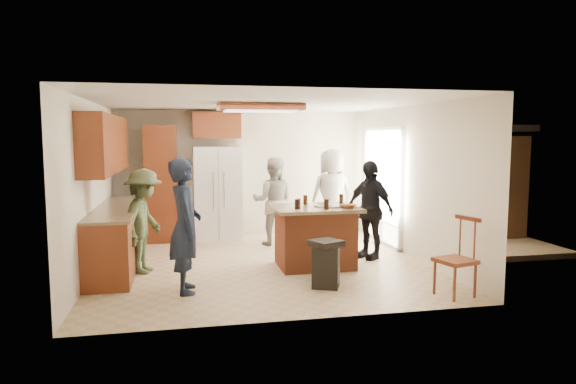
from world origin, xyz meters
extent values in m
plane|color=tan|center=(0.00, 0.00, 0.00)|extent=(5.00, 5.00, 0.00)
plane|color=white|center=(0.00, 0.00, 2.50)|extent=(5.00, 5.00, 0.00)
plane|color=beige|center=(0.00, 2.50, 1.25)|extent=(5.00, 0.00, 5.00)
plane|color=beige|center=(0.00, -2.50, 1.25)|extent=(5.00, 0.00, 5.00)
plane|color=beige|center=(-2.50, 0.00, 1.25)|extent=(0.00, 5.00, 5.00)
plane|color=beige|center=(2.50, 0.00, 1.25)|extent=(0.00, 5.00, 5.00)
cube|color=white|center=(2.48, 1.20, 1.05)|extent=(0.02, 1.60, 2.10)
cube|color=white|center=(2.46, 1.20, 1.05)|extent=(0.08, 1.72, 2.10)
cube|color=maroon|center=(0.00, 0.20, 2.44)|extent=(1.30, 0.70, 0.10)
cube|color=white|center=(0.00, 0.20, 2.38)|extent=(1.10, 0.50, 0.02)
cube|color=olive|center=(4.00, 1.20, -0.05)|extent=(3.00, 3.00, 0.10)
cube|color=#593319|center=(4.70, 1.80, 1.00)|extent=(1.40, 1.60, 2.00)
imported|color=black|center=(-1.19, -1.21, 0.86)|extent=(0.49, 0.65, 1.72)
imported|color=#9C9A93|center=(0.42, 1.45, 0.81)|extent=(0.88, 0.66, 1.61)
imported|color=gray|center=(1.57, 1.53, 0.88)|extent=(0.95, 0.70, 1.76)
imported|color=black|center=(1.77, 0.08, 0.80)|extent=(0.86, 1.06, 1.61)
imported|color=#384126|center=(-1.77, -0.11, 0.76)|extent=(0.74, 1.08, 1.53)
cube|color=maroon|center=(-2.20, 0.40, 0.44)|extent=(0.60, 3.00, 0.88)
cube|color=#846B4C|center=(-2.20, 0.40, 0.90)|extent=(0.64, 3.00, 0.04)
cube|color=maroon|center=(-2.33, 0.40, 1.88)|extent=(0.35, 3.00, 0.85)
cube|color=maroon|center=(-1.60, 2.20, 1.10)|extent=(0.60, 0.60, 2.20)
cube|color=maroon|center=(-0.55, 2.20, 2.20)|extent=(0.90, 0.60, 0.50)
cube|color=white|center=(-0.55, 2.12, 0.90)|extent=(0.90, 0.72, 1.80)
cube|color=gray|center=(-0.55, 1.75, 0.90)|extent=(0.01, 0.01, 1.71)
cylinder|color=silver|center=(-0.65, 1.73, 0.99)|extent=(0.02, 0.02, 0.70)
cylinder|color=silver|center=(-0.45, 1.73, 0.99)|extent=(0.02, 0.02, 0.70)
cube|color=brown|center=(0.76, -0.28, 0.44)|extent=(1.10, 0.85, 0.88)
cube|color=#8A7050|center=(0.76, -0.28, 0.91)|extent=(1.28, 1.03, 0.05)
cube|color=silver|center=(1.01, -0.33, 0.94)|extent=(0.54, 0.48, 0.02)
imported|color=brown|center=(1.21, -0.53, 0.96)|extent=(0.27, 0.27, 0.05)
cylinder|color=black|center=(0.43, -0.52, 1.01)|extent=(0.07, 0.07, 0.15)
cylinder|color=black|center=(0.67, -0.03, 1.01)|extent=(0.07, 0.07, 0.15)
cylinder|color=black|center=(1.26, -0.01, 1.01)|extent=(0.07, 0.07, 0.15)
cylinder|color=black|center=(0.84, -0.62, 1.01)|extent=(0.07, 0.07, 0.15)
cylinder|color=black|center=(0.46, -0.44, 1.01)|extent=(0.07, 0.07, 0.15)
cube|color=black|center=(0.63, -1.36, 0.28)|extent=(0.44, 0.44, 0.55)
cube|color=black|center=(0.63, -1.36, 0.59)|extent=(0.47, 0.47, 0.08)
cube|color=maroon|center=(2.10, -2.07, 0.45)|extent=(0.52, 0.52, 0.05)
cylinder|color=maroon|center=(1.98, -2.28, 0.22)|extent=(0.04, 0.04, 0.44)
cylinder|color=maroon|center=(2.31, -2.19, 0.22)|extent=(0.04, 0.04, 0.44)
cylinder|color=maroon|center=(1.89, -1.95, 0.22)|extent=(0.04, 0.04, 0.44)
cylinder|color=maroon|center=(2.22, -1.86, 0.22)|extent=(0.04, 0.04, 0.44)
cube|color=maroon|center=(2.28, -2.02, 0.97)|extent=(0.14, 0.40, 0.05)
cylinder|color=maroon|center=(2.31, -2.13, 0.72)|extent=(0.03, 0.03, 0.50)
cylinder|color=maroon|center=(2.25, -1.90, 0.72)|extent=(0.03, 0.03, 0.50)
camera|label=1|loc=(-1.21, -7.76, 1.98)|focal=32.00mm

